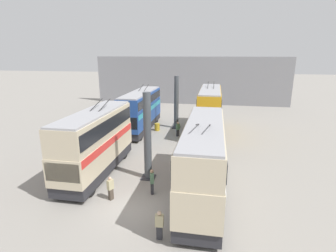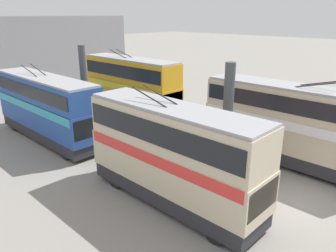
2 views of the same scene
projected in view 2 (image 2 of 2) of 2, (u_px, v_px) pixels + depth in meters
name	position (u px, v px, depth m)	size (l,w,h in m)	color
ground_plane	(295.00, 203.00, 16.38)	(240.00, 240.00, 0.00)	gray
depot_back_wall	(3.00, 55.00, 38.36)	(0.50, 36.00, 8.71)	gray
support_column_near	(227.00, 124.00, 18.17)	(1.02, 1.02, 6.59)	#42474C
support_column_far	(85.00, 87.00, 27.54)	(1.02, 1.02, 6.59)	#42474C
bus_left_near	(290.00, 120.00, 19.99)	(10.96, 2.54, 5.59)	black
bus_left_far	(131.00, 83.00, 29.75)	(10.52, 2.54, 5.87)	black
bus_right_near	(173.00, 150.00, 15.57)	(9.66, 2.54, 5.61)	black
bus_right_far	(46.00, 104.00, 23.89)	(11.14, 2.54, 5.38)	black
person_aisle_midway	(118.00, 119.00, 26.52)	(0.46, 0.47, 1.68)	#2D2D33
person_by_right_row	(266.00, 194.00, 15.56)	(0.48, 0.39, 1.62)	#473D33
person_aisle_foreground	(268.00, 168.00, 18.00)	(0.47, 0.36, 1.78)	#2D2D33
oil_drum	(75.00, 127.00, 25.92)	(0.67, 0.67, 0.90)	#B28E23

